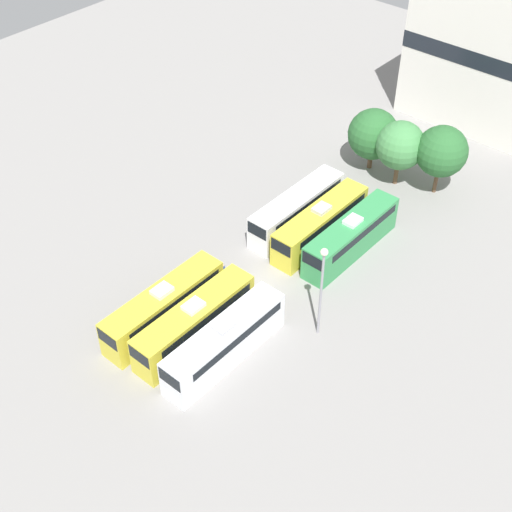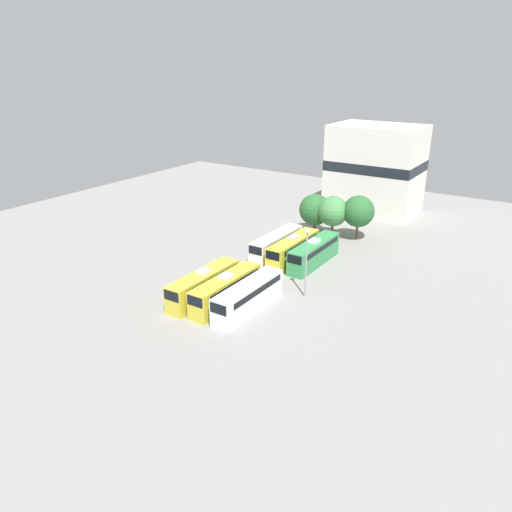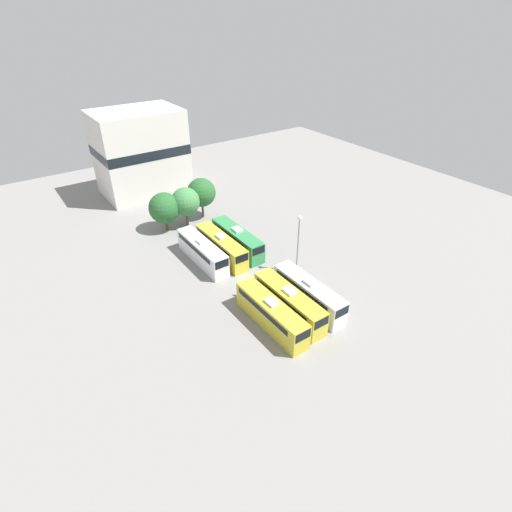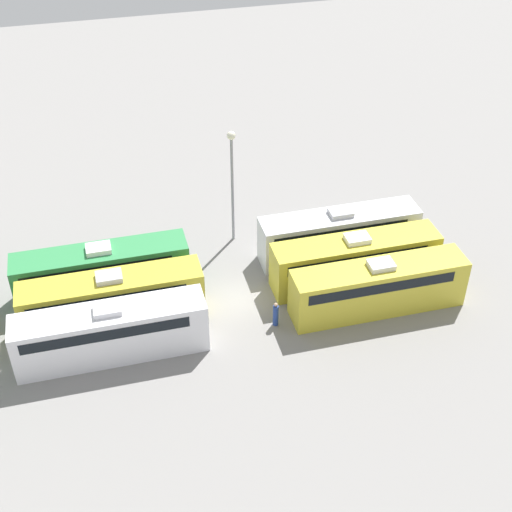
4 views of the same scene
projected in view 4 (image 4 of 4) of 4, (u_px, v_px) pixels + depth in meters
name	position (u px, v px, depth m)	size (l,w,h in m)	color
ground_plane	(238.00, 300.00, 47.30)	(118.60, 118.60, 0.00)	gray
bus_0	(378.00, 286.00, 45.52)	(2.46, 11.40, 3.72)	gold
bus_1	(355.00, 259.00, 47.80)	(2.46, 11.40, 3.72)	gold
bus_2	(339.00, 233.00, 50.28)	(2.46, 11.40, 3.72)	silver
bus_3	(110.00, 331.00, 42.12)	(2.46, 11.40, 3.72)	white
bus_4	(112.00, 298.00, 44.54)	(2.46, 11.40, 3.72)	gold
bus_5	(101.00, 270.00, 46.89)	(2.46, 11.40, 3.72)	#338C4C
worker_person	(276.00, 315.00, 44.86)	(0.36, 0.36, 1.76)	navy
light_pole	(232.00, 170.00, 49.44)	(0.60, 0.60, 8.78)	gray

